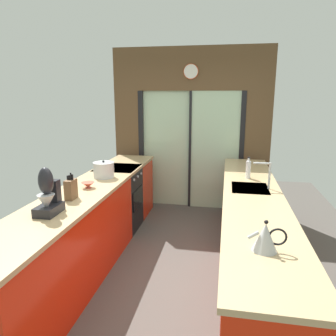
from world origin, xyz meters
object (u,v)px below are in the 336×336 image
object	(u,v)px
stock_pot	(104,170)
soap_bottle	(248,169)
knife_block	(71,189)
oven_range	(119,198)
mixing_bowl	(88,185)
stand_mixer	(48,196)
kettle	(266,237)

from	to	relation	value
stock_pot	soap_bottle	size ratio (longest dim) A/B	0.98
knife_block	oven_range	bearing A→B (deg)	90.74
knife_block	stock_pot	distance (m)	0.87
stock_pot	soap_bottle	bearing A→B (deg)	9.39
mixing_bowl	stock_pot	world-z (taller)	stock_pot
stand_mixer	kettle	bearing A→B (deg)	-11.38
kettle	stand_mixer	bearing A→B (deg)	168.62
knife_block	soap_bottle	size ratio (longest dim) A/B	1.01
stock_pot	soap_bottle	xyz separation A→B (m)	(1.78, 0.29, 0.02)
mixing_bowl	kettle	distance (m)	2.13
stand_mixer	soap_bottle	xyz separation A→B (m)	(1.78, 1.57, -0.05)
oven_range	mixing_bowl	size ratio (longest dim) A/B	6.17
mixing_bowl	soap_bottle	size ratio (longest dim) A/B	0.56
stock_pot	kettle	size ratio (longest dim) A/B	1.03
oven_range	stock_pot	distance (m)	0.79
oven_range	stand_mixer	size ratio (longest dim) A/B	2.19
mixing_bowl	knife_block	xyz separation A→B (m)	(0.00, -0.39, 0.07)
mixing_bowl	stock_pot	xyz separation A→B (m)	(-0.00, 0.48, 0.06)
oven_range	knife_block	world-z (taller)	knife_block
knife_block	kettle	size ratio (longest dim) A/B	1.06
stand_mixer	soap_bottle	bearing A→B (deg)	41.43
stand_mixer	stock_pot	bearing A→B (deg)	90.00
knife_block	mixing_bowl	bearing A→B (deg)	90.01
mixing_bowl	stand_mixer	size ratio (longest dim) A/B	0.36
oven_range	mixing_bowl	bearing A→B (deg)	-88.98
kettle	soap_bottle	bearing A→B (deg)	90.07
kettle	soap_bottle	distance (m)	1.93
stand_mixer	kettle	distance (m)	1.82
mixing_bowl	stock_pot	bearing A→B (deg)	90.00
oven_range	stock_pot	xyz separation A→B (m)	(0.02, -0.56, 0.56)
oven_range	mixing_bowl	distance (m)	1.15
mixing_bowl	kettle	size ratio (longest dim) A/B	0.58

